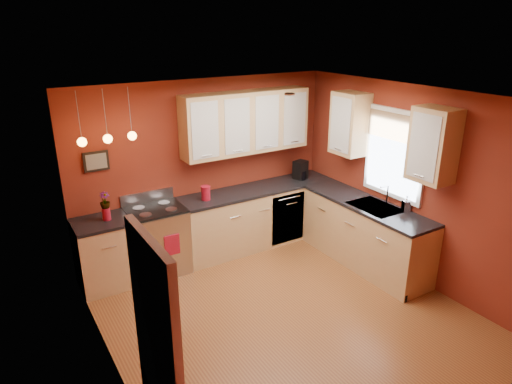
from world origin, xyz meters
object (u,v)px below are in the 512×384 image
sink (375,208)px  coffee_maker (301,171)px  red_canister (206,193)px  soap_pump (406,203)px  gas_range (158,240)px

sink → coffee_maker: (-0.15, 1.51, 0.16)m
red_canister → soap_pump: size_ratio=0.95×
coffee_maker → soap_pump: (0.39, -1.83, -0.03)m
gas_range → red_canister: size_ratio=5.39×
coffee_maker → soap_pump: bearing=-92.4°
red_canister → sink: bearing=-38.0°
gas_range → coffee_maker: (2.47, 0.01, 0.60)m
gas_range → sink: (2.62, -1.50, 0.43)m
red_canister → soap_pump: soap_pump is taller
gas_range → soap_pump: (2.86, -1.82, 0.57)m
sink → soap_pump: bearing=-53.1°
coffee_maker → soap_pump: 1.87m
soap_pump → gas_range: bearing=147.5°
coffee_maker → red_canister: bearing=167.1°
sink → coffee_maker: coffee_maker is taller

